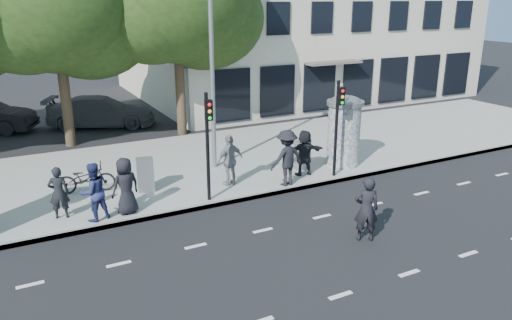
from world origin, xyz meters
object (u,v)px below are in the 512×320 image
street_lamp (212,40)px  ped_c (93,192)px  ad_column_right (344,129)px  ped_d (287,158)px  cabinet_right (302,155)px  ped_e (230,160)px  traffic_pole_far (338,119)px  cabinet_left (145,175)px  car_right (101,111)px  ped_b (59,193)px  bicycle (86,178)px  traffic_pole_near (208,136)px  ped_a (126,186)px  man_road (366,209)px  ped_f (304,153)px

street_lamp → ped_c: street_lamp is taller
ad_column_right → ped_d: bearing=-164.1°
ad_column_right → cabinet_right: 1.86m
street_lamp → ped_e: street_lamp is taller
traffic_pole_far → street_lamp: 5.12m
ad_column_right → street_lamp: bearing=156.3°
cabinet_left → car_right: bearing=99.0°
ped_c → car_right: bearing=-119.7°
ped_b → ped_d: ped_d is taller
street_lamp → bicycle: (-4.70, -0.38, -4.16)m
ped_e → bicycle: ped_e is taller
ped_c → ped_d: size_ratio=0.89×
traffic_pole_near → ped_e: traffic_pole_near is taller
ped_c → cabinet_left: 2.46m
ped_a → ped_d: 5.35m
street_lamp → traffic_pole_far: bearing=-39.9°
ad_column_right → traffic_pole_near: (-5.80, -0.91, 0.69)m
street_lamp → car_right: (-2.38, 8.96, -4.03)m
ped_c → bicycle: ped_c is taller
ped_c → ped_e: 4.65m
bicycle → car_right: (2.32, 9.33, 0.13)m
traffic_pole_far → ped_d: 2.28m
man_road → ped_e: bearing=-45.4°
ad_column_right → ped_f: size_ratio=1.60×
man_road → car_right: bearing=-49.9°
street_lamp → man_road: 8.11m
traffic_pole_far → ped_f: bearing=144.8°
ped_e → ad_column_right: bearing=167.4°
ped_f → man_road: bearing=87.6°
ped_b → ped_c: 1.05m
traffic_pole_near → man_road: 5.15m
traffic_pole_far → ped_d: size_ratio=1.77×
ped_a → cabinet_right: bearing=172.9°
ped_d → man_road: 4.20m
ped_f → car_right: bearing=-55.5°
ped_b → ped_c: (0.85, -0.61, 0.08)m
man_road → cabinet_left: size_ratio=1.60×
ped_b → ped_d: (7.12, -0.72, 0.18)m
ped_b → ped_e: ped_e is taller
ped_f → car_right: size_ratio=0.32×
ad_column_right → bicycle: 9.28m
ped_f → cabinet_right: 0.68m
street_lamp → ped_a: size_ratio=4.72×
traffic_pole_near → man_road: (2.76, -4.14, -1.33)m
bicycle → man_road: bearing=-125.9°
bicycle → traffic_pole_near: bearing=-115.2°
ped_a → man_road: 6.85m
cabinet_left → cabinet_right: bearing=7.1°
traffic_pole_far → cabinet_right: (-0.63, 1.19, -1.54)m
ad_column_right → ped_a: 8.37m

